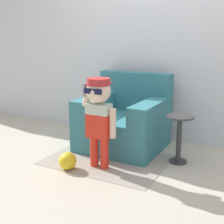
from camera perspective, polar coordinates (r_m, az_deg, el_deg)
The scene contains 7 objects.
ground_plane at distance 3.74m, azimuth 3.96°, elevation -7.06°, with size 10.00×10.00×0.00m, color #BCB29E.
wall_back at distance 4.06m, azimuth 7.89°, elevation 13.27°, with size 10.00×0.05×2.60m.
armchair at distance 3.77m, azimuth 2.31°, elevation -1.81°, with size 0.93×0.88×0.88m.
person_child at distance 3.09m, azimuth -2.38°, elevation 0.52°, with size 0.38×0.28×0.93m.
side_table at distance 3.38m, azimuth 12.18°, elevation -4.07°, with size 0.29×0.29×0.52m.
rug at distance 3.46m, azimuth -0.87°, elevation -8.68°, with size 1.27×0.94×0.01m.
toy_ball at distance 3.23m, azimuth -8.10°, elevation -8.86°, with size 0.18×0.18×0.18m.
Camera 1 is at (1.41, -3.19, 1.33)m, focal length 50.00 mm.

